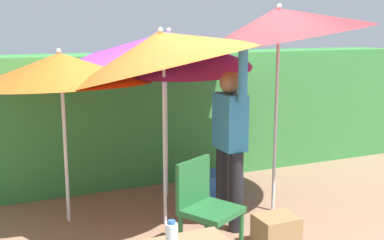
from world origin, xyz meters
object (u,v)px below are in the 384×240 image
object	(u,v)px
umbrella_rainbow	(279,25)
umbrella_navy	(167,47)
umbrella_orange	(60,69)
chair_plastic	(205,204)
crate_cardboard	(276,231)
cooler_box	(217,187)
umbrella_yellow	(162,50)
person_vendor	(230,138)

from	to	relation	value
umbrella_rainbow	umbrella_navy	xyz separation A→B (m)	(-0.88, 0.96, -0.25)
umbrella_orange	chair_plastic	bearing A→B (deg)	-53.94
umbrella_rainbow	crate_cardboard	distance (m)	2.09
umbrella_navy	umbrella_rainbow	bearing A→B (deg)	-47.54
umbrella_orange	cooler_box	world-z (taller)	umbrella_orange
umbrella_yellow	crate_cardboard	size ratio (longest dim) A/B	6.16
cooler_box	chair_plastic	bearing A→B (deg)	-121.02
umbrella_rainbow	umbrella_navy	bearing A→B (deg)	132.46
person_vendor	cooler_box	world-z (taller)	person_vendor
chair_plastic	umbrella_navy	bearing A→B (deg)	80.19
umbrella_orange	umbrella_navy	bearing A→B (deg)	14.03
umbrella_rainbow	crate_cardboard	world-z (taller)	umbrella_rainbow
umbrella_yellow	chair_plastic	world-z (taller)	umbrella_yellow
crate_cardboard	umbrella_orange	bearing A→B (deg)	140.60
umbrella_yellow	cooler_box	size ratio (longest dim) A/B	4.52
chair_plastic	umbrella_orange	bearing A→B (deg)	126.06
person_vendor	cooler_box	size ratio (longest dim) A/B	3.67
umbrella_orange	umbrella_navy	world-z (taller)	umbrella_navy
person_vendor	crate_cardboard	world-z (taller)	person_vendor
cooler_box	crate_cardboard	size ratio (longest dim) A/B	1.36
umbrella_yellow	person_vendor	xyz separation A→B (m)	(0.62, -0.26, -0.87)
person_vendor	cooler_box	distance (m)	1.00
umbrella_navy	person_vendor	size ratio (longest dim) A/B	1.12
umbrella_rainbow	umbrella_orange	size ratio (longest dim) A/B	1.33
cooler_box	umbrella_navy	bearing A→B (deg)	132.71
umbrella_rainbow	umbrella_navy	distance (m)	1.32
umbrella_rainbow	cooler_box	bearing A→B (deg)	132.22
umbrella_rainbow	umbrella_yellow	world-z (taller)	umbrella_rainbow
umbrella_yellow	crate_cardboard	world-z (taller)	umbrella_yellow
person_vendor	chair_plastic	bearing A→B (deg)	-134.14
person_vendor	umbrella_navy	bearing A→B (deg)	102.66
umbrella_rainbow	umbrella_yellow	distance (m)	1.27
umbrella_orange	person_vendor	size ratio (longest dim) A/B	0.98
umbrella_orange	umbrella_rainbow	bearing A→B (deg)	-16.81
chair_plastic	crate_cardboard	size ratio (longest dim) A/B	2.36
chair_plastic	cooler_box	world-z (taller)	chair_plastic
person_vendor	chair_plastic	distance (m)	0.87
umbrella_navy	crate_cardboard	world-z (taller)	umbrella_navy
umbrella_rainbow	umbrella_yellow	size ratio (longest dim) A/B	1.06
cooler_box	crate_cardboard	world-z (taller)	cooler_box
umbrella_rainbow	person_vendor	world-z (taller)	umbrella_rainbow
umbrella_orange	crate_cardboard	size ratio (longest dim) A/B	4.90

